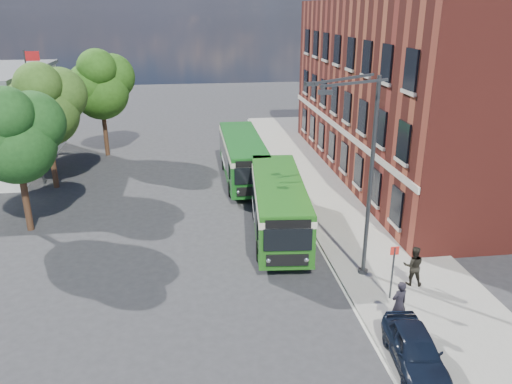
{
  "coord_description": "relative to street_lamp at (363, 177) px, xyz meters",
  "views": [
    {
      "loc": [
        -2.3,
        -21.21,
        11.53
      ],
      "look_at": [
        1.03,
        3.64,
        2.2
      ],
      "focal_mm": 35.0,
      "sensor_mm": 36.0,
      "label": 1
    }
  ],
  "objects": [
    {
      "name": "pedestrian_a",
      "position": [
        0.32,
        -4.0,
        -3.71
      ],
      "size": [
        0.77,
        0.62,
        1.86
      ],
      "primitive_type": "imported",
      "rotation": [
        0.0,
        0.0,
        3.42
      ],
      "color": "black",
      "rests_on": "pavement"
    },
    {
      "name": "bus_stop_sign",
      "position": [
        0.76,
        -2.2,
        -3.28
      ],
      "size": [
        0.35,
        0.08,
        2.52
      ],
      "color": "#323537",
      "rests_on": "ground"
    },
    {
      "name": "tree_right",
      "position": [
        -13.96,
        21.82,
        1.05
      ],
      "size": [
        5.1,
        4.85,
        8.61
      ],
      "color": "#352113",
      "rests_on": "ground"
    },
    {
      "name": "parked_car",
      "position": [
        -0.04,
        -6.26,
        -4.0
      ],
      "size": [
        1.93,
        3.92,
        1.29
      ],
      "primitive_type": "imported",
      "rotation": [
        0.0,
        0.0,
        -0.11
      ],
      "color": "black",
      "rests_on": "pavement"
    },
    {
      "name": "kerb_line",
      "position": [
        -0.89,
        10.0,
        -4.79
      ],
      "size": [
        0.12,
        48.0,
        0.01
      ],
      "primitive_type": "cube",
      "color": "beige",
      "rests_on": "ground"
    },
    {
      "name": "pedestrian_b",
      "position": [
        2.13,
        -1.25,
        -3.74
      ],
      "size": [
        1.03,
        0.9,
        1.79
      ],
      "primitive_type": "imported",
      "rotation": [
        0.0,
        0.0,
        2.85
      ],
      "color": "black",
      "rests_on": "pavement"
    },
    {
      "name": "tree_mid",
      "position": [
        -16.29,
        14.2,
        0.92
      ],
      "size": [
        4.99,
        4.74,
        8.42
      ],
      "color": "#352113",
      "rests_on": "ground"
    },
    {
      "name": "street_lamp",
      "position": [
        0.0,
        0.0,
        0.0
      ],
      "size": [
        2.96,
        2.38,
        9.0
      ],
      "color": "#323537",
      "rests_on": "ground"
    },
    {
      "name": "bus_front",
      "position": [
        -2.69,
        4.97,
        -2.96
      ],
      "size": [
        3.43,
        9.98,
        3.02
      ],
      "color": "#205C17",
      "rests_on": "ground"
    },
    {
      "name": "pavement",
      "position": [
        2.16,
        10.0,
        -4.72
      ],
      "size": [
        6.0,
        48.0,
        0.15
      ],
      "primitive_type": "cube",
      "color": "gray",
      "rests_on": "ground"
    },
    {
      "name": "bus_rear",
      "position": [
        -3.58,
        14.31,
        -2.96
      ],
      "size": [
        2.65,
        10.56,
        3.02
      ],
      "color": "#155619",
      "rests_on": "ground"
    },
    {
      "name": "ground",
      "position": [
        -4.84,
        2.0,
        -4.79
      ],
      "size": [
        120.0,
        120.0,
        0.0
      ],
      "primitive_type": "plane",
      "color": "#29292C",
      "rests_on": "ground"
    },
    {
      "name": "brick_office",
      "position": [
        9.16,
        14.0,
        2.18
      ],
      "size": [
        12.1,
        26.0,
        14.2
      ],
      "color": "maroon",
      "rests_on": "ground"
    },
    {
      "name": "flagpole",
      "position": [
        -17.29,
        15.0,
        0.15
      ],
      "size": [
        0.95,
        0.1,
        9.0
      ],
      "color": "#323537",
      "rests_on": "ground"
    },
    {
      "name": "tree_left",
      "position": [
        -16.05,
        7.2,
        0.61
      ],
      "size": [
        4.71,
        4.48,
        7.96
      ],
      "color": "#352113",
      "rests_on": "ground"
    }
  ]
}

